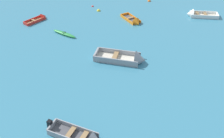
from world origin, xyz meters
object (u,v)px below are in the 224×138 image
at_px(rowboat_red_cluster_outer, 40,18).
at_px(mooring_buoy_midfield, 99,11).
at_px(rowboat_grey_back_row_left, 84,138).
at_px(rowboat_white_midfield_left, 196,15).
at_px(mooring_buoy_near_foreground, 93,7).
at_px(kayak_green_midfield_right, 64,34).
at_px(mooring_buoy_outer_edge, 149,1).
at_px(rowboat_grey_near_right, 130,59).
at_px(rowboat_orange_center, 135,22).

relative_size(rowboat_red_cluster_outer, mooring_buoy_midfield, 6.35).
bearing_deg(rowboat_grey_back_row_left, rowboat_red_cluster_outer, 116.82).
relative_size(rowboat_white_midfield_left, mooring_buoy_near_foreground, 12.71).
relative_size(kayak_green_midfield_right, mooring_buoy_near_foreground, 10.19).
bearing_deg(mooring_buoy_outer_edge, rowboat_red_cluster_outer, -150.78).
xyz_separation_m(rowboat_grey_near_right, mooring_buoy_outer_edge, (1.77, 14.66, -0.25)).
xyz_separation_m(rowboat_grey_back_row_left, rowboat_red_cluster_outer, (-8.47, 16.76, -0.06)).
distance_m(rowboat_white_midfield_left, mooring_buoy_near_foreground, 12.74).
xyz_separation_m(rowboat_white_midfield_left, rowboat_grey_near_right, (-7.22, -10.51, 0.06)).
xyz_separation_m(mooring_buoy_midfield, mooring_buoy_outer_edge, (6.22, 3.90, 0.00)).
distance_m(rowboat_orange_center, mooring_buoy_outer_edge, 6.94).
height_order(kayak_green_midfield_right, mooring_buoy_midfield, kayak_green_midfield_right).
relative_size(kayak_green_midfield_right, rowboat_grey_near_right, 0.61).
xyz_separation_m(rowboat_orange_center, mooring_buoy_midfield, (-4.55, 2.83, -0.14)).
relative_size(rowboat_grey_back_row_left, rowboat_grey_near_right, 0.82).
bearing_deg(mooring_buoy_near_foreground, kayak_green_midfield_right, -101.99).
bearing_deg(mooring_buoy_near_foreground, rowboat_red_cluster_outer, -140.65).
bearing_deg(rowboat_grey_back_row_left, kayak_green_midfield_right, 109.40).
xyz_separation_m(rowboat_grey_back_row_left, kayak_green_midfield_right, (-4.72, 13.40, -0.06)).
bearing_deg(rowboat_grey_near_right, rowboat_white_midfield_left, 55.50).
height_order(rowboat_grey_back_row_left, rowboat_grey_near_right, rowboat_grey_near_right).
distance_m(rowboat_white_midfield_left, mooring_buoy_midfield, 11.68).
bearing_deg(rowboat_white_midfield_left, mooring_buoy_outer_edge, 142.78).
bearing_deg(rowboat_orange_center, mooring_buoy_near_foreground, 143.26).
relative_size(rowboat_grey_back_row_left, rowboat_red_cluster_outer, 1.37).
bearing_deg(mooring_buoy_midfield, mooring_buoy_outer_edge, 32.09).
xyz_separation_m(rowboat_white_midfield_left, rowboat_grey_back_row_left, (-9.58, -19.66, 0.00)).
distance_m(rowboat_grey_back_row_left, rowboat_grey_near_right, 9.45).
xyz_separation_m(rowboat_orange_center, rowboat_grey_near_right, (-0.10, -7.93, 0.11)).
relative_size(rowboat_orange_center, rowboat_red_cluster_outer, 1.11).
bearing_deg(rowboat_grey_near_right, kayak_green_midfield_right, 149.05).
bearing_deg(mooring_buoy_midfield, mooring_buoy_near_foreground, 126.74).
relative_size(kayak_green_midfield_right, mooring_buoy_midfield, 6.55).
bearing_deg(mooring_buoy_midfield, kayak_green_midfield_right, -111.94).
bearing_deg(mooring_buoy_outer_edge, rowboat_orange_center, -103.92).
relative_size(rowboat_grey_back_row_left, mooring_buoy_near_foreground, 13.58).
xyz_separation_m(rowboat_orange_center, mooring_buoy_near_foreground, (-5.52, 4.12, -0.14)).
bearing_deg(kayak_green_midfield_right, rowboat_orange_center, 27.16).
xyz_separation_m(rowboat_grey_back_row_left, rowboat_grey_near_right, (2.36, 9.15, 0.06)).
bearing_deg(kayak_green_midfield_right, rowboat_grey_back_row_left, -70.60).
bearing_deg(mooring_buoy_near_foreground, rowboat_grey_back_row_left, -81.79).
xyz_separation_m(rowboat_white_midfield_left, rowboat_orange_center, (-7.13, -2.58, -0.05)).
height_order(kayak_green_midfield_right, mooring_buoy_outer_edge, kayak_green_midfield_right).
relative_size(rowboat_red_cluster_outer, mooring_buoy_outer_edge, 6.56).
height_order(rowboat_red_cluster_outer, mooring_buoy_near_foreground, rowboat_red_cluster_outer).
bearing_deg(rowboat_grey_near_right, mooring_buoy_outer_edge, 83.12).
distance_m(rowboat_grey_back_row_left, kayak_green_midfield_right, 14.20).
height_order(rowboat_white_midfield_left, mooring_buoy_outer_edge, rowboat_white_midfield_left).
xyz_separation_m(rowboat_white_midfield_left, rowboat_red_cluster_outer, (-18.06, -2.90, -0.06)).
distance_m(kayak_green_midfield_right, mooring_buoy_near_foreground, 7.98).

